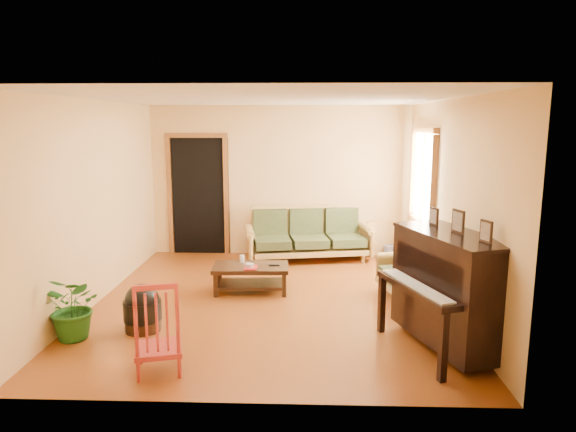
{
  "coord_description": "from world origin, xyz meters",
  "views": [
    {
      "loc": [
        0.46,
        -6.42,
        2.31
      ],
      "look_at": [
        0.22,
        0.2,
        1.1
      ],
      "focal_mm": 32.0,
      "sensor_mm": 36.0,
      "label": 1
    }
  ],
  "objects_px": {
    "piano": "(450,292)",
    "potted_plant": "(75,307)",
    "sofa": "(309,234)",
    "ceramic_crock": "(389,252)",
    "footstool": "(143,313)",
    "coffee_table": "(251,279)",
    "red_chair": "(158,326)",
    "armchair": "(407,268)"
  },
  "relations": [
    {
      "from": "piano",
      "to": "potted_plant",
      "type": "xyz_separation_m",
      "value": [
        -3.95,
        0.09,
        -0.25
      ]
    },
    {
      "from": "sofa",
      "to": "ceramic_crock",
      "type": "height_order",
      "value": "sofa"
    },
    {
      "from": "sofa",
      "to": "footstool",
      "type": "relative_size",
      "value": 4.96
    },
    {
      "from": "coffee_table",
      "to": "piano",
      "type": "distance_m",
      "value": 2.85
    },
    {
      "from": "sofa",
      "to": "red_chair",
      "type": "xyz_separation_m",
      "value": [
        -1.43,
        -4.02,
        0.0
      ]
    },
    {
      "from": "coffee_table",
      "to": "footstool",
      "type": "bearing_deg",
      "value": -127.89
    },
    {
      "from": "coffee_table",
      "to": "red_chair",
      "type": "relative_size",
      "value": 1.14
    },
    {
      "from": "potted_plant",
      "to": "red_chair",
      "type": "bearing_deg",
      "value": -31.97
    },
    {
      "from": "sofa",
      "to": "armchair",
      "type": "height_order",
      "value": "sofa"
    },
    {
      "from": "ceramic_crock",
      "to": "footstool",
      "type": "bearing_deg",
      "value": -135.05
    },
    {
      "from": "footstool",
      "to": "piano",
      "type": "bearing_deg",
      "value": -6.04
    },
    {
      "from": "piano",
      "to": "ceramic_crock",
      "type": "bearing_deg",
      "value": 71.51
    },
    {
      "from": "footstool",
      "to": "red_chair",
      "type": "distance_m",
      "value": 1.08
    },
    {
      "from": "potted_plant",
      "to": "coffee_table",
      "type": "bearing_deg",
      "value": 43.58
    },
    {
      "from": "coffee_table",
      "to": "piano",
      "type": "relative_size",
      "value": 0.74
    },
    {
      "from": "footstool",
      "to": "sofa",
      "type": "bearing_deg",
      "value": 58.57
    },
    {
      "from": "coffee_table",
      "to": "ceramic_crock",
      "type": "relative_size",
      "value": 4.67
    },
    {
      "from": "sofa",
      "to": "potted_plant",
      "type": "distance_m",
      "value": 4.19
    },
    {
      "from": "piano",
      "to": "footstool",
      "type": "xyz_separation_m",
      "value": [
        -3.3,
        0.35,
        -0.41
      ]
    },
    {
      "from": "piano",
      "to": "armchair",
      "type": "bearing_deg",
      "value": 74.8
    },
    {
      "from": "coffee_table",
      "to": "ceramic_crock",
      "type": "distance_m",
      "value": 2.89
    },
    {
      "from": "red_chair",
      "to": "potted_plant",
      "type": "relative_size",
      "value": 1.25
    },
    {
      "from": "armchair",
      "to": "ceramic_crock",
      "type": "distance_m",
      "value": 2.0
    },
    {
      "from": "coffee_table",
      "to": "red_chair",
      "type": "bearing_deg",
      "value": -104.89
    },
    {
      "from": "sofa",
      "to": "ceramic_crock",
      "type": "relative_size",
      "value": 9.49
    },
    {
      "from": "armchair",
      "to": "ceramic_crock",
      "type": "xyz_separation_m",
      "value": [
        0.07,
        1.98,
        -0.28
      ]
    },
    {
      "from": "coffee_table",
      "to": "red_chair",
      "type": "xyz_separation_m",
      "value": [
        -0.62,
        -2.33,
        0.26
      ]
    },
    {
      "from": "sofa",
      "to": "armchair",
      "type": "relative_size",
      "value": 2.69
    },
    {
      "from": "armchair",
      "to": "footstool",
      "type": "height_order",
      "value": "armchair"
    },
    {
      "from": "sofa",
      "to": "piano",
      "type": "relative_size",
      "value": 1.51
    },
    {
      "from": "sofa",
      "to": "potted_plant",
      "type": "xyz_separation_m",
      "value": [
        -2.53,
        -3.34,
        -0.09
      ]
    },
    {
      "from": "piano",
      "to": "ceramic_crock",
      "type": "xyz_separation_m",
      "value": [
        -0.04,
        3.61,
        -0.5
      ]
    },
    {
      "from": "sofa",
      "to": "footstool",
      "type": "xyz_separation_m",
      "value": [
        -1.88,
        -3.08,
        -0.25
      ]
    },
    {
      "from": "footstool",
      "to": "red_chair",
      "type": "relative_size",
      "value": 0.47
    },
    {
      "from": "piano",
      "to": "red_chair",
      "type": "bearing_deg",
      "value": 172.78
    },
    {
      "from": "piano",
      "to": "footstool",
      "type": "height_order",
      "value": "piano"
    },
    {
      "from": "footstool",
      "to": "potted_plant",
      "type": "distance_m",
      "value": 0.72
    },
    {
      "from": "sofa",
      "to": "coffee_table",
      "type": "xyz_separation_m",
      "value": [
        -0.81,
        -1.7,
        -0.26
      ]
    },
    {
      "from": "footstool",
      "to": "ceramic_crock",
      "type": "height_order",
      "value": "footstool"
    },
    {
      "from": "coffee_table",
      "to": "footstool",
      "type": "height_order",
      "value": "footstool"
    },
    {
      "from": "coffee_table",
      "to": "piano",
      "type": "bearing_deg",
      "value": -37.83
    },
    {
      "from": "sofa",
      "to": "potted_plant",
      "type": "relative_size",
      "value": 2.89
    }
  ]
}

